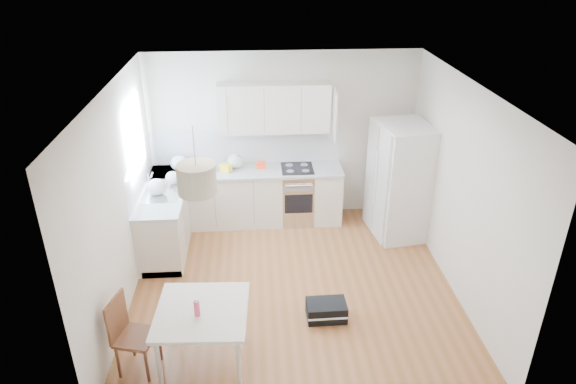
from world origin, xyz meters
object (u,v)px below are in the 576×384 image
object	(u,v)px
refrigerator	(401,181)
dining_chair	(136,336)
dining_table	(202,316)
gym_bag	(326,310)

from	to	relation	value
refrigerator	dining_chair	bearing A→B (deg)	-150.54
dining_table	dining_chair	distance (m)	0.73
refrigerator	gym_bag	size ratio (longest dim) A/B	3.71
dining_chair	gym_bag	world-z (taller)	dining_chair
dining_table	dining_chair	xyz separation A→B (m)	(-0.70, -0.01, -0.21)
refrigerator	dining_table	size ratio (longest dim) A/B	1.80
dining_chair	gym_bag	size ratio (longest dim) A/B	1.89
refrigerator	dining_chair	world-z (taller)	refrigerator
refrigerator	dining_table	xyz separation A→B (m)	(-2.79, -2.64, -0.23)
refrigerator	dining_chair	size ratio (longest dim) A/B	1.97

